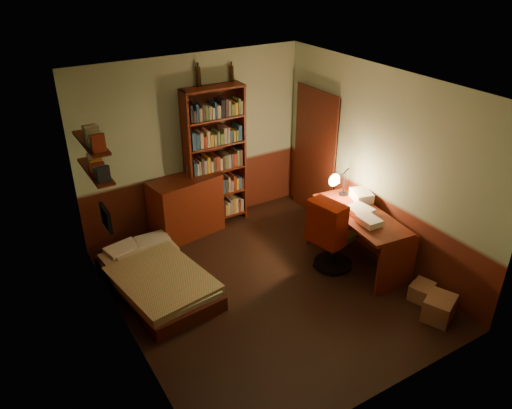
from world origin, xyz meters
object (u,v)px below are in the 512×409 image
office_chair (335,238)px  desk_lamp (345,175)px  bed (157,272)px  desk (358,239)px  dresser (186,206)px  mini_stereo (194,168)px  bookshelf (215,158)px  cardboard_box_b (422,291)px  cardboard_box_a (439,308)px

office_chair → desk_lamp: bearing=30.5°
bed → desk: size_ratio=1.19×
dresser → desk_lamp: size_ratio=1.65×
mini_stereo → bookshelf: bearing=15.3°
desk → cardboard_box_b: (0.18, -1.01, -0.29)m
desk → office_chair: (-0.31, 0.11, 0.05)m
office_chair → cardboard_box_a: (0.39, -1.48, -0.30)m
bed → dresser: dresser is taller
mini_stereo → office_chair: size_ratio=0.26×
cardboard_box_b → desk_lamp: bearing=91.2°
bed → bookshelf: 2.03m
desk → desk_lamp: (0.15, 0.54, 0.70)m
desk_lamp → office_chair: size_ratio=0.70×
bookshelf → cardboard_box_b: bearing=-64.8°
bookshelf → dresser: bearing=-169.0°
dresser → cardboard_box_a: 3.73m
bookshelf → office_chair: (0.78, -1.90, -0.63)m
office_chair → cardboard_box_b: 1.27m
bed → desk_lamp: bearing=-12.9°
bookshelf → office_chair: bookshelf is taller
bed → desk: 2.69m
bookshelf → desk: bearing=-59.2°
bookshelf → office_chair: size_ratio=2.43×
bed → office_chair: office_chair is taller
dresser → bookshelf: size_ratio=0.48×
desk_lamp → cardboard_box_a: desk_lamp is taller
bed → office_chair: (2.23, -0.75, 0.18)m
bed → office_chair: bearing=-24.6°
bookshelf → cardboard_box_b: 3.42m
desk_lamp → cardboard_box_b: desk_lamp is taller
cardboard_box_a → bookshelf: bearing=109.0°
desk → cardboard_box_a: bearing=-80.9°
desk → cardboard_box_b: bearing=-73.7°
desk_lamp → office_chair: bearing=-138.1°
dresser → bookshelf: 0.84m
dresser → desk: dresser is taller
dresser → cardboard_box_b: dresser is taller
desk → desk_lamp: bearing=80.5°
bed → cardboard_box_b: 3.31m
bed → desk_lamp: desk_lamp is taller
bed → desk_lamp: 2.84m
desk → office_chair: bearing=166.2°
bookshelf → cardboard_box_a: (1.17, -3.38, -0.93)m
desk_lamp → cardboard_box_a: size_ratio=1.64×
bed → cardboard_box_a: 3.44m
dresser → office_chair: (1.34, -1.82, -0.01)m
bookshelf → cardboard_box_b: size_ratio=7.21×
bed → desk: (2.55, -0.86, 0.13)m
mini_stereo → bookshelf: bookshelf is taller
bed → cardboard_box_b: bed is taller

